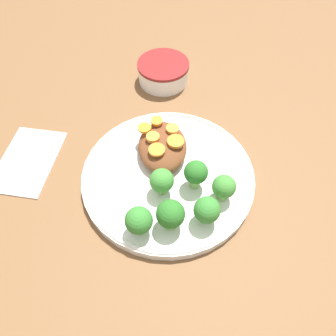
{
  "coord_description": "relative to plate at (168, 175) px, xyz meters",
  "views": [
    {
      "loc": [
        -0.3,
        0.01,
        0.45
      ],
      "look_at": [
        0.0,
        0.0,
        0.03
      ],
      "focal_mm": 35.0,
      "sensor_mm": 36.0,
      "label": 1
    }
  ],
  "objects": [
    {
      "name": "broccoli_floret_4",
      "position": [
        -0.1,
        0.04,
        0.04
      ],
      "size": [
        0.04,
        0.04,
        0.05
      ],
      "color": "#7FA85B",
      "rests_on": "plate"
    },
    {
      "name": "broccoli_floret_2",
      "position": [
        -0.09,
        -0.0,
        0.04
      ],
      "size": [
        0.04,
        0.04,
        0.05
      ],
      "color": "#7FA85B",
      "rests_on": "plate"
    },
    {
      "name": "carrot_slice_4",
      "position": [
        0.02,
        0.02,
        0.04
      ],
      "size": [
        0.03,
        0.03,
        0.0
      ],
      "primitive_type": "cylinder",
      "color": "orange",
      "rests_on": "stew_mound"
    },
    {
      "name": "stew_mound",
      "position": [
        0.04,
        0.01,
        0.02
      ],
      "size": [
        0.11,
        0.08,
        0.03
      ],
      "primitive_type": "ellipsoid",
      "color": "brown",
      "rests_on": "plate"
    },
    {
      "name": "dip_bowl",
      "position": [
        0.25,
        0.0,
        0.01
      ],
      "size": [
        0.11,
        0.11,
        0.04
      ],
      "color": "white",
      "rests_on": "ground_plane"
    },
    {
      "name": "carrot_slice_0",
      "position": [
        0.05,
        0.02,
        0.04
      ],
      "size": [
        0.02,
        0.02,
        0.01
      ],
      "primitive_type": "cylinder",
      "color": "orange",
      "rests_on": "stew_mound"
    },
    {
      "name": "broccoli_floret_3",
      "position": [
        -0.05,
        -0.08,
        0.03
      ],
      "size": [
        0.04,
        0.04,
        0.05
      ],
      "color": "#759E51",
      "rests_on": "plate"
    },
    {
      "name": "napkin",
      "position": [
        0.05,
        0.24,
        -0.01
      ],
      "size": [
        0.16,
        0.12,
        0.01
      ],
      "rotation": [
        0.0,
        0.0,
        -0.2
      ],
      "color": "white",
      "rests_on": "ground_plane"
    },
    {
      "name": "carrot_slice_2",
      "position": [
        0.06,
        -0.01,
        0.04
      ],
      "size": [
        0.02,
        0.02,
        0.01
      ],
      "primitive_type": "cylinder",
      "color": "orange",
      "rests_on": "stew_mound"
    },
    {
      "name": "broccoli_floret_1",
      "position": [
        -0.03,
        0.01,
        0.03
      ],
      "size": [
        0.04,
        0.04,
        0.05
      ],
      "color": "#7FA85B",
      "rests_on": "plate"
    },
    {
      "name": "carrot_slice_1",
      "position": [
        0.04,
        -0.01,
        0.04
      ],
      "size": [
        0.03,
        0.03,
        0.01
      ],
      "primitive_type": "cylinder",
      "color": "orange",
      "rests_on": "stew_mound"
    },
    {
      "name": "broccoli_floret_0",
      "position": [
        -0.02,
        -0.04,
        0.04
      ],
      "size": [
        0.04,
        0.04,
        0.05
      ],
      "color": "#7FA85B",
      "rests_on": "plate"
    },
    {
      "name": "plate",
      "position": [
        0.0,
        0.0,
        0.0
      ],
      "size": [
        0.28,
        0.28,
        0.02
      ],
      "color": "silver",
      "rests_on": "ground_plane"
    },
    {
      "name": "carrot_slice_3",
      "position": [
        0.08,
        0.02,
        0.04
      ],
      "size": [
        0.02,
        0.02,
        0.0
      ],
      "primitive_type": "cylinder",
      "color": "orange",
      "rests_on": "stew_mound"
    },
    {
      "name": "ground_plane",
      "position": [
        0.0,
        0.0,
        -0.01
      ],
      "size": [
        4.0,
        4.0,
        0.0
      ],
      "primitive_type": "plane",
      "color": "brown"
    },
    {
      "name": "carrot_slice_5",
      "position": [
        0.07,
        0.04,
        0.04
      ],
      "size": [
        0.02,
        0.02,
        0.0
      ],
      "primitive_type": "cylinder",
      "color": "orange",
      "rests_on": "stew_mound"
    },
    {
      "name": "broccoli_floret_5",
      "position": [
        -0.09,
        -0.05,
        0.04
      ],
      "size": [
        0.04,
        0.04,
        0.05
      ],
      "color": "#7FA85B",
      "rests_on": "plate"
    }
  ]
}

